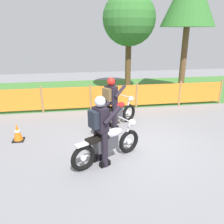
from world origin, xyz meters
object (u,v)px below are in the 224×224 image
Objects in this scene: motorcycle_lead at (116,114)px; rider_trailing at (100,127)px; traffic_cone at (17,132)px; rider_lead at (111,101)px; motorcycle_trailing at (108,144)px.

rider_trailing reaches higher than motorcycle_lead.
rider_lead is at bearing 8.76° from traffic_cone.
rider_trailing is at bearing -179.49° from motorcycle_trailing.
motorcycle_trailing is at bearing -31.61° from traffic_cone.
motorcycle_trailing is 2.87m from traffic_cone.
motorcycle_lead is 2.34m from rider_trailing.
rider_lead reaches higher than motorcycle_trailing.
motorcycle_lead is 0.54m from rider_lead.
traffic_cone is (-2.98, -0.56, -0.20)m from motorcycle_lead.
rider_lead is at bearing 50.86° from motorcycle_trailing.
traffic_cone is at bearing 152.24° from rider_lead.
motorcycle_trailing is (-0.55, -2.06, 0.00)m from motorcycle_lead.
motorcycle_trailing is at bearing -141.44° from motorcycle_lead.
rider_trailing is 3.19× the size of traffic_cone.
motorcycle_lead is 2.13m from motorcycle_trailing.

